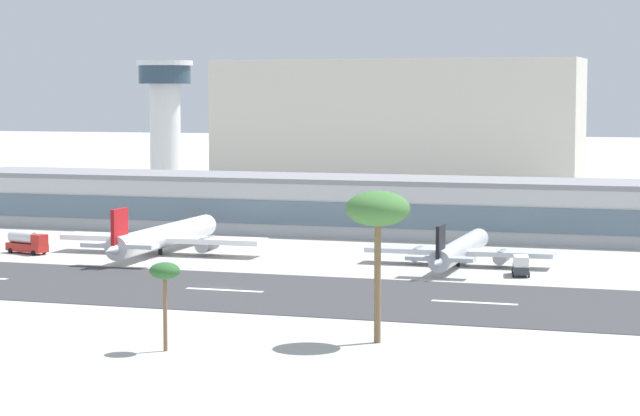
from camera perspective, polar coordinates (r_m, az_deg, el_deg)
ground_plane at (r=191.54m, az=-4.54°, el=-3.58°), size 1400.00×1400.00×0.00m
runway_strip at (r=190.56m, az=-4.66°, el=-3.61°), size 800.00×35.65×0.08m
runway_centreline_dash_4 at (r=189.98m, az=-4.23°, el=-3.62°), size 12.00×1.20×0.01m
runway_centreline_dash_5 at (r=179.49m, az=6.82°, el=-4.15°), size 12.00×1.20×0.01m
terminal_building at (r=266.21m, az=2.17°, el=0.12°), size 182.76×22.20×11.63m
control_tower at (r=315.80m, az=-6.84°, el=3.80°), size 13.58×13.58×36.68m
distant_hotel_block at (r=360.07m, az=3.35°, el=3.52°), size 101.65×25.23×38.22m
airliner_red_tail_gate_0 at (r=233.00m, az=-7.03°, el=-1.29°), size 38.05×46.56×9.71m
airliner_black_tail_gate_1 at (r=216.90m, az=6.12°, el=-1.87°), size 31.72×39.82×8.31m
service_fuel_truck_0 at (r=238.52m, az=-12.78°, el=-1.49°), size 8.89×4.93×3.95m
service_box_truck_1 at (r=207.06m, az=8.84°, el=-2.47°), size 3.61×6.35×3.25m
palm_tree_0 at (r=145.10m, az=-6.86°, el=-2.90°), size 3.43×3.43×10.01m
palm_tree_3 at (r=148.30m, az=2.56°, el=-0.14°), size 7.45×7.45×17.65m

